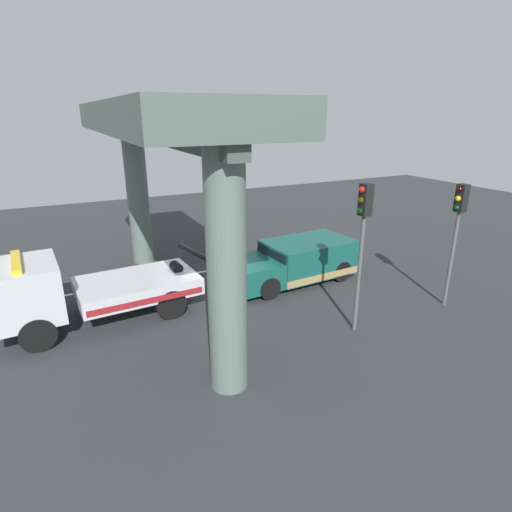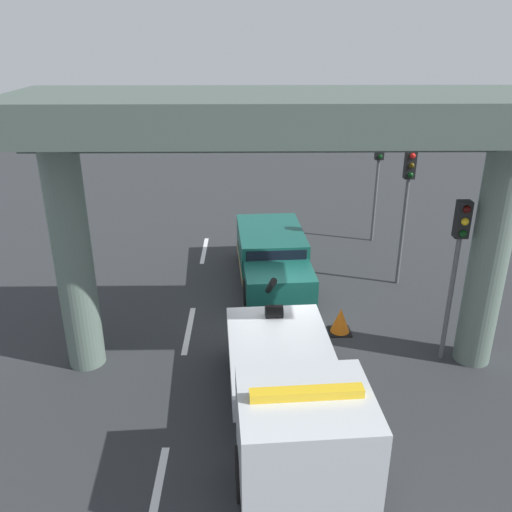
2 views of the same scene
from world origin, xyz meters
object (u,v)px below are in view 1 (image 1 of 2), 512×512
at_px(towed_van_green, 296,262).
at_px(traffic_light_mid, 216,256).
at_px(traffic_light_near, 458,219).
at_px(tow_truck_white, 75,290).
at_px(traffic_light_far, 363,227).
at_px(traffic_cone_orange, 230,308).

height_order(towed_van_green, traffic_light_mid, traffic_light_mid).
bearing_deg(towed_van_green, traffic_light_near, 129.69).
bearing_deg(tow_truck_white, traffic_light_far, 151.30).
xyz_separation_m(traffic_light_mid, traffic_cone_orange, (-1.35, -2.45, -2.78)).
distance_m(tow_truck_white, traffic_light_far, 8.96).
height_order(towed_van_green, traffic_cone_orange, towed_van_green).
height_order(traffic_light_near, traffic_light_far, traffic_light_far).
xyz_separation_m(tow_truck_white, traffic_light_mid, (-3.14, 4.18, 1.93)).
relative_size(tow_truck_white, traffic_cone_orange, 9.77).
bearing_deg(towed_van_green, tow_truck_white, 0.41).
bearing_deg(tow_truck_white, towed_van_green, -179.59).
xyz_separation_m(tow_truck_white, towed_van_green, (-8.12, -0.06, -0.42)).
bearing_deg(tow_truck_white, traffic_light_mid, 126.87).
distance_m(traffic_light_far, traffic_cone_orange, 4.97).
bearing_deg(traffic_light_far, tow_truck_white, -28.70).
distance_m(traffic_light_near, traffic_light_far, 4.01).
bearing_deg(traffic_light_near, tow_truck_white, -19.76).
xyz_separation_m(towed_van_green, traffic_light_near, (-3.52, 4.24, 2.32)).
xyz_separation_m(traffic_light_far, traffic_cone_orange, (3.15, -2.45, -2.95)).
relative_size(tow_truck_white, traffic_light_far, 1.61).
xyz_separation_m(tow_truck_white, traffic_light_far, (-7.64, 4.18, 2.11)).
height_order(tow_truck_white, traffic_light_near, traffic_light_near).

